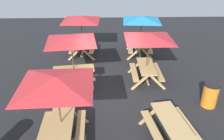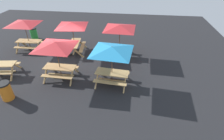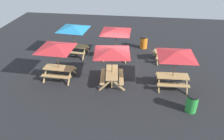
{
  "view_description": "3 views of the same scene",
  "coord_description": "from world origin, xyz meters",
  "px_view_note": "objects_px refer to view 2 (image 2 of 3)",
  "views": [
    {
      "loc": [
        8.49,
        -0.15,
        5.1
      ],
      "look_at": [
        0.35,
        0.12,
        0.9
      ],
      "focal_mm": 35.0,
      "sensor_mm": 36.0,
      "label": 1
    },
    {
      "loc": [
        -4.33,
        9.7,
        6.1
      ],
      "look_at": [
        -3.33,
        1.86,
        0.9
      ],
      "focal_mm": 28.0,
      "sensor_mm": 36.0,
      "label": 2
    },
    {
      "loc": [
        1.32,
        -12.47,
        7.37
      ],
      "look_at": [
        -0.13,
        -1.56,
        0.9
      ],
      "focal_mm": 35.0,
      "sensor_mm": 36.0,
      "label": 3
    }
  ],
  "objects_px": {
    "picnic_table_3": "(24,25)",
    "trash_bin_green": "(34,33)",
    "picnic_table_4": "(0,66)",
    "picnic_table_1": "(72,27)",
    "picnic_table_0": "(112,52)",
    "picnic_table_5": "(56,47)",
    "picnic_table_2": "(120,29)",
    "trash_bin_orange": "(6,91)"
  },
  "relations": [
    {
      "from": "picnic_table_0",
      "to": "picnic_table_2",
      "type": "height_order",
      "value": "same"
    },
    {
      "from": "picnic_table_2",
      "to": "trash_bin_orange",
      "type": "xyz_separation_m",
      "value": [
        5.14,
        5.24,
        -1.49
      ]
    },
    {
      "from": "picnic_table_5",
      "to": "trash_bin_green",
      "type": "xyz_separation_m",
      "value": [
        4.42,
        -5.25,
        -1.49
      ]
    },
    {
      "from": "picnic_table_1",
      "to": "picnic_table_0",
      "type": "bearing_deg",
      "value": 36.33
    },
    {
      "from": "picnic_table_0",
      "to": "picnic_table_4",
      "type": "bearing_deg",
      "value": 4.72
    },
    {
      "from": "trash_bin_green",
      "to": "picnic_table_5",
      "type": "bearing_deg",
      "value": 130.06
    },
    {
      "from": "picnic_table_3",
      "to": "trash_bin_green",
      "type": "xyz_separation_m",
      "value": [
        0.74,
        -2.05,
        -1.49
      ]
    },
    {
      "from": "picnic_table_1",
      "to": "trash_bin_green",
      "type": "height_order",
      "value": "picnic_table_1"
    },
    {
      "from": "picnic_table_1",
      "to": "trash_bin_orange",
      "type": "distance_m",
      "value": 5.85
    },
    {
      "from": "picnic_table_0",
      "to": "picnic_table_2",
      "type": "bearing_deg",
      "value": -86.55
    },
    {
      "from": "trash_bin_orange",
      "to": "picnic_table_4",
      "type": "bearing_deg",
      "value": -49.76
    },
    {
      "from": "picnic_table_2",
      "to": "picnic_table_4",
      "type": "bearing_deg",
      "value": 28.09
    },
    {
      "from": "picnic_table_0",
      "to": "picnic_table_4",
      "type": "height_order",
      "value": "picnic_table_0"
    },
    {
      "from": "picnic_table_1",
      "to": "picnic_table_3",
      "type": "distance_m",
      "value": 3.51
    },
    {
      "from": "picnic_table_3",
      "to": "trash_bin_green",
      "type": "distance_m",
      "value": 2.65
    },
    {
      "from": "picnic_table_3",
      "to": "picnic_table_5",
      "type": "distance_m",
      "value": 4.87
    },
    {
      "from": "picnic_table_2",
      "to": "trash_bin_orange",
      "type": "bearing_deg",
      "value": 47.93
    },
    {
      "from": "picnic_table_2",
      "to": "picnic_table_0",
      "type": "bearing_deg",
      "value": 90.75
    },
    {
      "from": "picnic_table_2",
      "to": "picnic_table_4",
      "type": "relative_size",
      "value": 1.43
    },
    {
      "from": "picnic_table_2",
      "to": "picnic_table_5",
      "type": "distance_m",
      "value": 4.45
    },
    {
      "from": "picnic_table_1",
      "to": "trash_bin_orange",
      "type": "bearing_deg",
      "value": -25.77
    },
    {
      "from": "picnic_table_3",
      "to": "picnic_table_2",
      "type": "bearing_deg",
      "value": 177.41
    },
    {
      "from": "picnic_table_1",
      "to": "picnic_table_4",
      "type": "height_order",
      "value": "picnic_table_1"
    },
    {
      "from": "picnic_table_2",
      "to": "picnic_table_5",
      "type": "bearing_deg",
      "value": 47.57
    },
    {
      "from": "picnic_table_3",
      "to": "trash_bin_orange",
      "type": "distance_m",
      "value": 5.74
    },
    {
      "from": "picnic_table_0",
      "to": "picnic_table_1",
      "type": "height_order",
      "value": "same"
    },
    {
      "from": "picnic_table_3",
      "to": "trash_bin_green",
      "type": "bearing_deg",
      "value": -72.3
    },
    {
      "from": "picnic_table_3",
      "to": "picnic_table_1",
      "type": "bearing_deg",
      "value": 178.81
    },
    {
      "from": "picnic_table_1",
      "to": "picnic_table_3",
      "type": "height_order",
      "value": "same"
    },
    {
      "from": "picnic_table_2",
      "to": "picnic_table_3",
      "type": "bearing_deg",
      "value": 2.0
    },
    {
      "from": "trash_bin_green",
      "to": "trash_bin_orange",
      "type": "distance_m",
      "value": 7.72
    },
    {
      "from": "picnic_table_2",
      "to": "picnic_table_5",
      "type": "height_order",
      "value": "same"
    },
    {
      "from": "picnic_table_1",
      "to": "picnic_table_5",
      "type": "height_order",
      "value": "same"
    },
    {
      "from": "picnic_table_2",
      "to": "trash_bin_green",
      "type": "bearing_deg",
      "value": -13.14
    },
    {
      "from": "picnic_table_0",
      "to": "trash_bin_green",
      "type": "xyz_separation_m",
      "value": [
        7.46,
        -5.42,
        -1.49
      ]
    },
    {
      "from": "picnic_table_1",
      "to": "picnic_table_2",
      "type": "relative_size",
      "value": 0.99
    },
    {
      "from": "picnic_table_4",
      "to": "trash_bin_green",
      "type": "xyz_separation_m",
      "value": [
        0.75,
        -5.37,
        -0.07
      ]
    },
    {
      "from": "picnic_table_4",
      "to": "picnic_table_3",
      "type": "bearing_deg",
      "value": -98.47
    },
    {
      "from": "picnic_table_0",
      "to": "picnic_table_5",
      "type": "relative_size",
      "value": 1.0
    },
    {
      "from": "picnic_table_4",
      "to": "trash_bin_green",
      "type": "bearing_deg",
      "value": -90.63
    },
    {
      "from": "picnic_table_0",
      "to": "picnic_table_3",
      "type": "bearing_deg",
      "value": -21.52
    },
    {
      "from": "picnic_table_5",
      "to": "trash_bin_green",
      "type": "distance_m",
      "value": 7.02
    }
  ]
}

